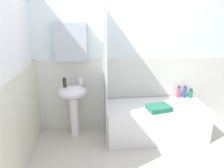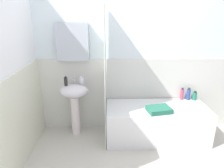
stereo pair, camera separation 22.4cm
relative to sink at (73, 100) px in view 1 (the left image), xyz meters
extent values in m
cube|color=white|center=(0.96, 0.24, 0.58)|extent=(3.60, 0.05, 2.40)
cube|color=silver|center=(0.96, 0.21, -0.02)|extent=(3.60, 0.02, 1.20)
cube|color=silver|center=(0.00, 0.15, 0.86)|extent=(0.48, 0.12, 0.56)
cube|color=white|center=(-0.62, -0.69, 0.58)|extent=(0.05, 1.81, 2.40)
cube|color=silver|center=(-0.58, -0.69, -0.02)|extent=(0.02, 1.81, 1.20)
cylinder|color=white|center=(0.00, 0.00, -0.30)|extent=(0.14, 0.14, 0.64)
ellipsoid|color=white|center=(0.00, 0.00, 0.13)|extent=(0.44, 0.34, 0.20)
cylinder|color=silver|center=(0.00, 0.10, 0.25)|extent=(0.03, 0.03, 0.05)
cylinder|color=silver|center=(0.00, 0.05, 0.31)|extent=(0.02, 0.10, 0.02)
sphere|color=silver|center=(0.00, 0.10, 0.34)|extent=(0.03, 0.03, 0.03)
cylinder|color=#252226|center=(-0.11, -0.02, 0.29)|extent=(0.05, 0.05, 0.13)
sphere|color=#232031|center=(-0.11, -0.02, 0.36)|extent=(0.02, 0.02, 0.02)
cylinder|color=white|center=(0.12, 0.06, 0.28)|extent=(0.07, 0.07, 0.10)
cube|color=white|center=(1.27, -0.14, -0.35)|extent=(1.54, 0.66, 0.53)
cube|color=white|center=(0.48, -0.40, 0.38)|extent=(0.01, 0.13, 2.00)
cube|color=gray|center=(0.48, -0.27, 0.38)|extent=(0.01, 0.13, 2.00)
cube|color=white|center=(0.48, -0.14, 0.38)|extent=(0.01, 0.13, 2.00)
cube|color=gray|center=(0.48, -0.01, 0.38)|extent=(0.01, 0.13, 2.00)
cube|color=white|center=(0.48, 0.12, 0.38)|extent=(0.01, 0.13, 2.00)
cylinder|color=#21795D|center=(1.94, 0.11, -0.03)|extent=(0.06, 0.06, 0.13)
cylinder|color=black|center=(1.94, 0.11, 0.05)|extent=(0.05, 0.05, 0.02)
cylinder|color=#2E4995|center=(1.84, 0.13, 0.00)|extent=(0.06, 0.06, 0.18)
cylinder|color=#282C25|center=(1.84, 0.13, 0.10)|extent=(0.04, 0.04, 0.02)
cylinder|color=#C44765|center=(1.74, 0.14, 0.00)|extent=(0.05, 0.05, 0.18)
cylinder|color=#1A222E|center=(1.74, 0.14, 0.10)|extent=(0.04, 0.04, 0.02)
cube|color=#2A735A|center=(1.26, -0.30, -0.06)|extent=(0.37, 0.30, 0.07)
camera|label=1|loc=(0.30, -2.91, 1.25)|focal=32.55mm
camera|label=2|loc=(0.53, -2.93, 1.25)|focal=32.55mm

